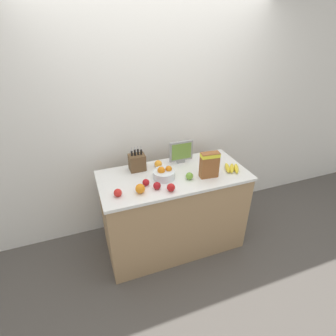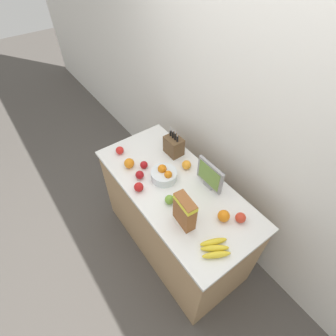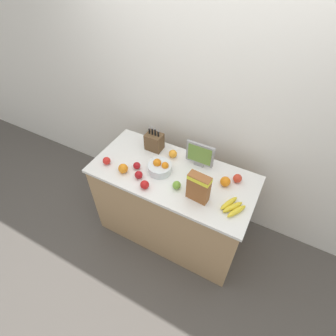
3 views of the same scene
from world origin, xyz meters
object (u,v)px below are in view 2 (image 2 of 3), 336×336
object	(u,v)px
fruit_bowl	(164,175)
apple_middle	(241,218)
knife_block	(174,146)
orange_mid_left	(186,165)
apple_leftmost	(140,175)
banana_bunch	(215,248)
apple_rightmost	(139,187)
small_monitor	(210,176)
cereal_box	(185,211)
orange_back_center	(224,216)
apple_near_bananas	(144,165)
orange_near_bowl	(129,163)
apple_front	(120,150)
apple_rear	(169,200)

from	to	relation	value
fruit_bowl	apple_middle	bearing A→B (deg)	17.62
knife_block	orange_mid_left	world-z (taller)	knife_block
fruit_bowl	apple_leftmost	bearing A→B (deg)	-128.08
banana_bunch	orange_mid_left	distance (m)	0.76
fruit_bowl	apple_rightmost	bearing A→B (deg)	-93.94
small_monitor	fruit_bowl	distance (m)	0.37
cereal_box	orange_back_center	xyz separation A→B (m)	(0.15, 0.24, -0.10)
apple_middle	apple_rightmost	xyz separation A→B (m)	(-0.66, -0.44, -0.00)
fruit_bowl	apple_leftmost	world-z (taller)	fruit_bowl
banana_bunch	apple_near_bananas	bearing A→B (deg)	178.34
apple_rightmost	apple_near_bananas	distance (m)	0.25
orange_near_bowl	cereal_box	bearing A→B (deg)	3.08
knife_block	small_monitor	world-z (taller)	knife_block
knife_block	apple_near_bananas	distance (m)	0.32
banana_bunch	apple_front	xyz separation A→B (m)	(-1.19, -0.05, 0.01)
apple_near_bananas	apple_rightmost	bearing A→B (deg)	-41.69
apple_rightmost	apple_near_bananas	size ratio (longest dim) A/B	1.15
apple_middle	apple_front	size ratio (longest dim) A/B	1.06
knife_block	orange_mid_left	bearing A→B (deg)	-7.10
banana_bunch	apple_middle	distance (m)	0.31
apple_rightmost	orange_back_center	world-z (taller)	orange_back_center
orange_near_bowl	orange_mid_left	bearing A→B (deg)	52.36
apple_leftmost	apple_front	size ratio (longest dim) A/B	0.97
banana_bunch	apple_rightmost	xyz separation A→B (m)	(-0.72, -0.14, 0.02)
knife_block	apple_front	size ratio (longest dim) A/B	3.64
apple_rightmost	orange_mid_left	world-z (taller)	orange_mid_left
orange_back_center	banana_bunch	bearing A→B (deg)	-56.74
apple_middle	orange_mid_left	distance (m)	0.63
knife_block	apple_middle	xyz separation A→B (m)	(0.85, -0.04, -0.05)
apple_middle	orange_near_bowl	world-z (taller)	orange_near_bowl
banana_bunch	apple_rightmost	distance (m)	0.74
apple_rear	orange_near_bowl	distance (m)	0.51
orange_back_center	cereal_box	bearing A→B (deg)	-121.64
banana_bunch	orange_mid_left	xyz separation A→B (m)	(-0.69, 0.31, 0.02)
apple_middle	apple_rear	size ratio (longest dim) A/B	1.06
cereal_box	apple_middle	distance (m)	0.42
apple_rear	apple_front	bearing A→B (deg)	-176.80
apple_middle	orange_back_center	bearing A→B (deg)	-131.31
apple_middle	orange_mid_left	world-z (taller)	orange_mid_left
apple_near_bananas	apple_front	bearing A→B (deg)	-163.91
knife_block	apple_middle	bearing A→B (deg)	-2.88
knife_block	apple_front	xyz separation A→B (m)	(-0.28, -0.40, -0.05)
small_monitor	banana_bunch	bearing A→B (deg)	-37.40
cereal_box	apple_rightmost	world-z (taller)	cereal_box
cereal_box	apple_middle	size ratio (longest dim) A/B	3.40
apple_middle	apple_near_bananas	size ratio (longest dim) A/B	1.15
small_monitor	apple_rear	world-z (taller)	small_monitor
knife_block	apple_rightmost	world-z (taller)	knife_block
knife_block	orange_back_center	bearing A→B (deg)	-9.75
orange_mid_left	apple_rear	bearing A→B (deg)	-57.83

